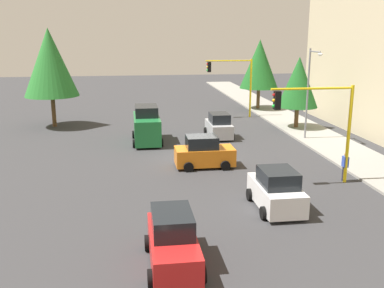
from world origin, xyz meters
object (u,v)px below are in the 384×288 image
object	(u,v)px
traffic_signal_far_left	(233,76)
tree_opposite_side	(50,62)
car_white	(276,191)
street_lamp_curbside	(310,85)
tree_roadside_far	(259,64)
traffic_signal_near_left	(318,115)
delivery_van_green	(147,126)
pedestrian_crossing	(345,166)
car_orange	(204,153)
car_silver	(219,126)
car_red	(173,242)
tree_roadside_mid	(298,82)

from	to	relation	value
traffic_signal_far_left	tree_opposite_side	xyz separation A→B (m)	(2.00, -16.70, 1.62)
traffic_signal_far_left	car_white	xyz separation A→B (m)	(23.15, -3.26, -3.12)
street_lamp_curbside	tree_roadside_far	world-z (taller)	tree_roadside_far
traffic_signal_near_left	traffic_signal_far_left	distance (m)	20.00
traffic_signal_near_left	delivery_van_green	xyz separation A→B (m)	(-10.93, -8.72, -2.58)
car_white	pedestrian_crossing	bearing A→B (deg)	122.92
street_lamp_curbside	delivery_van_green	size ratio (longest dim) A/B	1.46
tree_opposite_side	car_orange	xyz separation A→B (m)	(14.00, 11.18, -4.74)
tree_roadside_far	traffic_signal_far_left	bearing A→B (deg)	-43.55
traffic_signal_near_left	car_white	world-z (taller)	traffic_signal_near_left
car_silver	car_red	bearing A→B (deg)	-16.12
traffic_signal_near_left	car_orange	bearing A→B (deg)	-126.12
traffic_signal_near_left	car_white	xyz separation A→B (m)	(3.15, -3.22, -2.96)
delivery_van_green	car_orange	bearing A→B (deg)	25.03
tree_roadside_far	tree_roadside_mid	xyz separation A→B (m)	(10.00, 0.50, -0.85)
street_lamp_curbside	car_silver	bearing A→B (deg)	-107.83
car_white	car_red	xyz separation A→B (m)	(4.52, -5.35, -0.00)
traffic_signal_near_left	car_red	world-z (taller)	traffic_signal_near_left
tree_roadside_mid	car_white	distance (m)	19.01
car_silver	tree_roadside_mid	bearing A→B (deg)	107.42
car_orange	car_white	size ratio (longest dim) A/B	0.96
tree_roadside_mid	car_orange	world-z (taller)	tree_roadside_mid
delivery_van_green	car_white	bearing A→B (deg)	21.32
street_lamp_curbside	car_white	xyz separation A→B (m)	(12.76, -6.76, -3.45)
tree_roadside_far	car_orange	size ratio (longest dim) A/B	2.05
traffic_signal_near_left	delivery_van_green	distance (m)	14.22
traffic_signal_near_left	pedestrian_crossing	size ratio (longest dim) A/B	3.20
car_orange	tree_roadside_mid	bearing A→B (deg)	135.52
car_orange	traffic_signal_near_left	bearing A→B (deg)	53.88
traffic_signal_near_left	tree_opposite_side	distance (m)	24.59
tree_roadside_mid	car_orange	size ratio (longest dim) A/B	1.70
traffic_signal_far_left	car_red	xyz separation A→B (m)	(27.68, -8.61, -3.12)
traffic_signal_near_left	tree_roadside_mid	distance (m)	14.66
tree_roadside_mid	car_silver	distance (m)	8.29
tree_roadside_far	car_red	distance (m)	34.26
delivery_van_green	car_silver	bearing A→B (deg)	97.65
car_white	car_silver	xyz separation A→B (m)	(-14.86, 0.25, -0.00)
traffic_signal_near_left	delivery_van_green	world-z (taller)	traffic_signal_near_left
tree_opposite_side	pedestrian_crossing	bearing A→B (deg)	46.05
tree_opposite_side	car_silver	size ratio (longest dim) A/B	2.33
car_silver	street_lamp_curbside	bearing A→B (deg)	72.17
tree_roadside_mid	delivery_van_green	world-z (taller)	tree_roadside_mid
car_white	car_silver	distance (m)	14.86
tree_roadside_mid	car_silver	world-z (taller)	tree_roadside_mid
car_silver	traffic_signal_far_left	bearing A→B (deg)	160.05
car_red	pedestrian_crossing	size ratio (longest dim) A/B	2.42
tree_roadside_mid	delivery_van_green	size ratio (longest dim) A/B	1.29
tree_roadside_far	car_orange	distance (m)	22.43
pedestrian_crossing	traffic_signal_near_left	bearing A→B (deg)	-85.67
traffic_signal_far_left	pedestrian_crossing	bearing A→B (deg)	5.26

